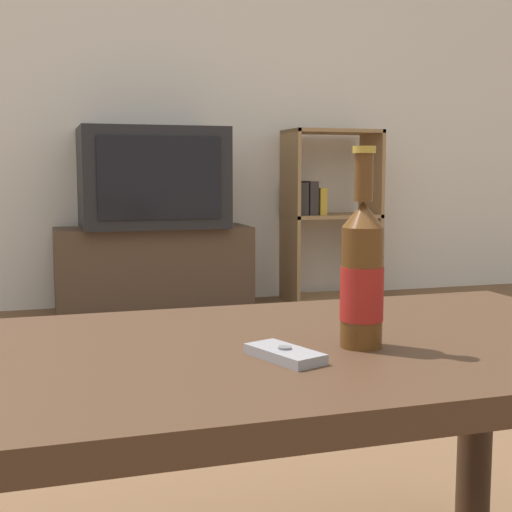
{
  "coord_description": "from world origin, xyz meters",
  "views": [
    {
      "loc": [
        -0.31,
        -0.97,
        0.74
      ],
      "look_at": [
        0.07,
        0.25,
        0.59
      ],
      "focal_mm": 50.0,
      "sensor_mm": 36.0,
      "label": 1
    }
  ],
  "objects_px": {
    "tv_stand": "(154,269)",
    "bookshelf": "(326,212)",
    "cell_phone": "(285,354)",
    "beer_bottle": "(362,275)",
    "television": "(152,178)"
  },
  "relations": [
    {
      "from": "tv_stand",
      "to": "bookshelf",
      "type": "height_order",
      "value": "bookshelf"
    },
    {
      "from": "tv_stand",
      "to": "beer_bottle",
      "type": "height_order",
      "value": "beer_bottle"
    },
    {
      "from": "bookshelf",
      "to": "beer_bottle",
      "type": "xyz_separation_m",
      "value": [
        -1.15,
        -2.86,
        0.08
      ]
    },
    {
      "from": "tv_stand",
      "to": "cell_phone",
      "type": "distance_m",
      "value": 2.88
    },
    {
      "from": "tv_stand",
      "to": "beer_bottle",
      "type": "distance_m",
      "value": 2.85
    },
    {
      "from": "bookshelf",
      "to": "beer_bottle",
      "type": "height_order",
      "value": "bookshelf"
    },
    {
      "from": "tv_stand",
      "to": "bookshelf",
      "type": "distance_m",
      "value": 1.04
    },
    {
      "from": "beer_bottle",
      "to": "cell_phone",
      "type": "height_order",
      "value": "beer_bottle"
    },
    {
      "from": "tv_stand",
      "to": "cell_phone",
      "type": "xyz_separation_m",
      "value": [
        -0.28,
        -2.86,
        0.27
      ]
    },
    {
      "from": "television",
      "to": "bookshelf",
      "type": "height_order",
      "value": "bookshelf"
    },
    {
      "from": "bookshelf",
      "to": "cell_phone",
      "type": "bearing_deg",
      "value": -113.85
    },
    {
      "from": "television",
      "to": "tv_stand",
      "type": "bearing_deg",
      "value": 90.0
    },
    {
      "from": "television",
      "to": "beer_bottle",
      "type": "bearing_deg",
      "value": -93.05
    },
    {
      "from": "television",
      "to": "bookshelf",
      "type": "relative_size",
      "value": 0.76
    },
    {
      "from": "bookshelf",
      "to": "cell_phone",
      "type": "relative_size",
      "value": 7.68
    }
  ]
}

